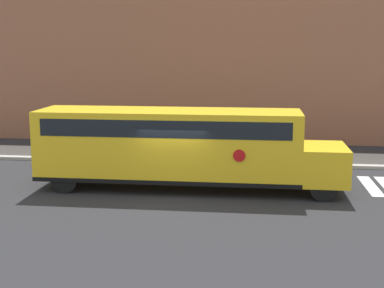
# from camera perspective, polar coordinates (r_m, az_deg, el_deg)

# --- Properties ---
(ground_plane) EXTENTS (60.00, 60.00, 0.00)m
(ground_plane) POSITION_cam_1_polar(r_m,az_deg,el_deg) (20.27, -1.83, -5.27)
(ground_plane) COLOR #28282B
(sidewalk_strip) EXTENTS (44.00, 3.00, 0.15)m
(sidewalk_strip) POSITION_cam_1_polar(r_m,az_deg,el_deg) (26.52, 0.29, -1.38)
(sidewalk_strip) COLOR #B2ADA3
(sidewalk_strip) RESTS_ON ground
(building_backdrop) EXTENTS (32.00, 4.00, 10.58)m
(building_backdrop) POSITION_cam_1_polar(r_m,az_deg,el_deg) (32.44, 1.63, 10.02)
(building_backdrop) COLOR #935B42
(building_backdrop) RESTS_ON ground
(school_bus) EXTENTS (11.72, 2.57, 3.07)m
(school_bus) POSITION_cam_1_polar(r_m,az_deg,el_deg) (20.53, -1.45, 0.01)
(school_bus) COLOR yellow
(school_bus) RESTS_ON ground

